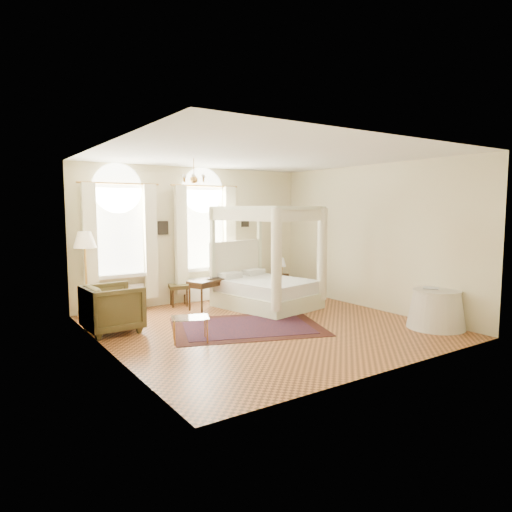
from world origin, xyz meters
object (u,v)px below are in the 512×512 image
Objects in this scene: nightstand at (279,284)px; stool at (179,288)px; armchair at (113,308)px; floor_lamp at (85,244)px; side_table at (436,309)px; writing_desk at (207,284)px; canopy_bed at (267,284)px; coffee_table at (190,320)px.

stool is (-2.86, 0.15, 0.14)m from nightstand.
nightstand is 0.56× the size of armchair.
floor_lamp is at bearing 178.33° from nightstand.
armchair reaches higher than side_table.
writing_desk reaches higher than stool.
canopy_bed is at bearing 116.07° from side_table.
coffee_table is at bearing 157.35° from side_table.
floor_lamp is (-3.76, 1.29, 1.02)m from canopy_bed.
canopy_bed is 4.47× the size of nightstand.
floor_lamp is at bearing -180.00° from stool.
writing_desk is at bearing 152.62° from canopy_bed.
coffee_table is 4.73m from side_table.
writing_desk reaches higher than nightstand.
canopy_bed is 4.60× the size of stool.
stool is at bearing 177.10° from nightstand.
armchair is (-4.85, -1.30, 0.17)m from nightstand.
side_table is at bearing -40.64° from floor_lamp.
floor_lamp is (-1.04, 2.82, 1.17)m from coffee_table.
side_table is at bearing -63.93° from canopy_bed.
stool is 0.72× the size of coffee_table.
canopy_bed reaches higher than stool.
stool is 0.30× the size of floor_lamp.
side_table is (0.43, -4.49, 0.09)m from nightstand.
canopy_bed reaches higher than floor_lamp.
canopy_bed is at bearing -18.88° from floor_lamp.
canopy_bed reaches higher than writing_desk.
stool is (-1.66, 1.29, -0.11)m from canopy_bed.
armchair is 1.82m from floor_lamp.
nightstand is at bearing 95.51° from side_table.
side_table reaches higher than writing_desk.
nightstand is 1.03× the size of stool.
coffee_table is (-1.48, -2.17, -0.19)m from writing_desk.
coffee_table is at bearing -110.71° from stool.
floor_lamp is (-2.52, 0.64, 0.98)m from writing_desk.
armchair is at bearing -144.04° from stool.
floor_lamp is at bearing 161.12° from canopy_bed.
writing_desk is 0.92× the size of side_table.
writing_desk is 1.02× the size of armchair.
side_table is at bearing -54.17° from writing_desk.
side_table is (5.29, -3.19, -0.08)m from armchair.
canopy_bed is 4.11m from floor_lamp.
writing_desk reaches higher than coffee_table.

